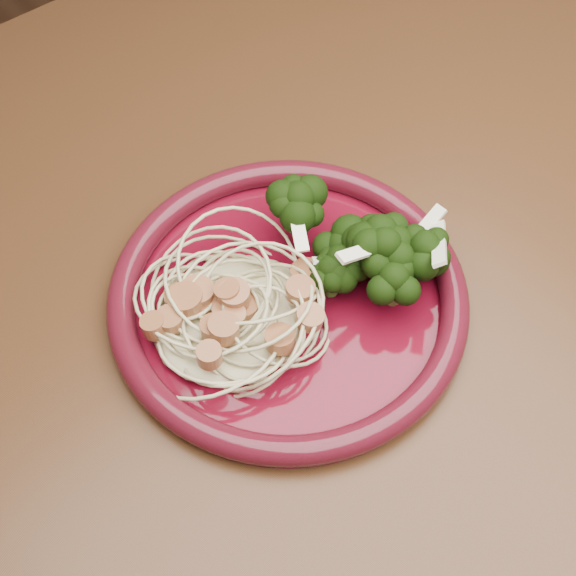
# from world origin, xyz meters

# --- Properties ---
(dining_table) EXTENTS (1.20, 0.80, 0.75)m
(dining_table) POSITION_xyz_m (0.00, 0.00, 0.65)
(dining_table) COLOR #472814
(dining_table) RESTS_ON ground
(dinner_plate) EXTENTS (0.30, 0.30, 0.02)m
(dinner_plate) POSITION_xyz_m (-0.07, -0.01, 0.76)
(dinner_plate) COLOR #510714
(dinner_plate) RESTS_ON dining_table
(spaghetti_pile) EXTENTS (0.14, 0.12, 0.03)m
(spaghetti_pile) POSITION_xyz_m (-0.11, -0.00, 0.77)
(spaghetti_pile) COLOR #C9C18F
(spaghetti_pile) RESTS_ON dinner_plate
(scallop_cluster) EXTENTS (0.14, 0.14, 0.04)m
(scallop_cluster) POSITION_xyz_m (-0.11, -0.00, 0.80)
(scallop_cluster) COLOR #A76B42
(scallop_cluster) RESTS_ON spaghetti_pile
(broccoli_pile) EXTENTS (0.12, 0.16, 0.05)m
(broccoli_pile) POSITION_xyz_m (-0.02, -0.02, 0.78)
(broccoli_pile) COLOR black
(broccoli_pile) RESTS_ON dinner_plate
(onion_garnish) EXTENTS (0.08, 0.10, 0.05)m
(onion_garnish) POSITION_xyz_m (-0.02, -0.02, 0.81)
(onion_garnish) COLOR white
(onion_garnish) RESTS_ON broccoli_pile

